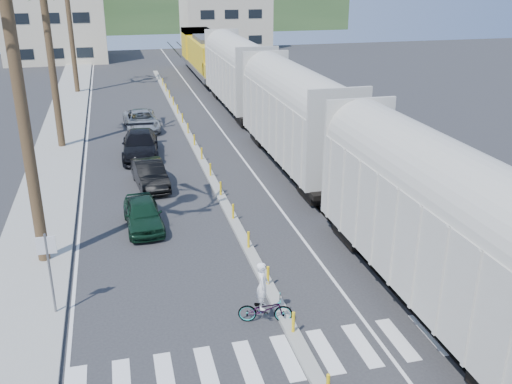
{
  "coord_description": "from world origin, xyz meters",
  "views": [
    {
      "loc": [
        -4.81,
        -15.3,
        10.74
      ],
      "look_at": [
        0.66,
        6.36,
        2.0
      ],
      "focal_mm": 40.0,
      "sensor_mm": 36.0,
      "label": 1
    }
  ],
  "objects_px": {
    "street_sign": "(49,263)",
    "car_lead": "(143,214)",
    "car_second": "(150,174)",
    "cyclist": "(265,304)"
  },
  "relations": [
    {
      "from": "car_lead",
      "to": "cyclist",
      "type": "bearing_deg",
      "value": -71.16
    },
    {
      "from": "street_sign",
      "to": "car_second",
      "type": "distance_m",
      "value": 12.22
    },
    {
      "from": "street_sign",
      "to": "car_lead",
      "type": "xyz_separation_m",
      "value": [
        3.3,
        6.35,
        -1.31
      ]
    },
    {
      "from": "street_sign",
      "to": "cyclist",
      "type": "height_order",
      "value": "street_sign"
    },
    {
      "from": "cyclist",
      "to": "car_lead",
      "type": "bearing_deg",
      "value": 36.99
    },
    {
      "from": "street_sign",
      "to": "car_lead",
      "type": "height_order",
      "value": "street_sign"
    },
    {
      "from": "street_sign",
      "to": "cyclist",
      "type": "xyz_separation_m",
      "value": [
        6.63,
        -2.03,
        -1.29
      ]
    },
    {
      "from": "car_second",
      "to": "cyclist",
      "type": "xyz_separation_m",
      "value": [
        2.65,
        -13.51,
        -0.01
      ]
    },
    {
      "from": "cyclist",
      "to": "car_second",
      "type": "bearing_deg",
      "value": 26.37
    },
    {
      "from": "street_sign",
      "to": "car_lead",
      "type": "relative_size",
      "value": 0.76
    }
  ]
}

